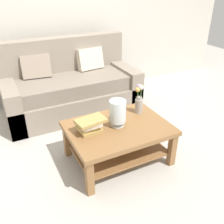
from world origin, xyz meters
TOP-DOWN VIEW (x-y plane):
  - ground_plane at (0.00, 0.00)m, footprint 10.00×10.00m
  - back_wall at (0.00, 1.65)m, footprint 6.40×0.12m
  - couch at (-0.15, 0.97)m, footprint 1.94×0.90m
  - coffee_table at (-0.09, -0.43)m, footprint 1.07×0.78m
  - book_stack_main at (-0.39, -0.39)m, footprint 0.32×0.23m
  - glass_hurricane_vase at (-0.09, -0.41)m, footprint 0.18×0.18m
  - flower_pitcher at (0.27, -0.26)m, footprint 0.10×0.10m

SIDE VIEW (x-z plane):
  - ground_plane at x=0.00m, z-range 0.00..0.00m
  - coffee_table at x=-0.09m, z-range 0.10..0.53m
  - couch at x=-0.15m, z-range -0.17..0.89m
  - book_stack_main at x=-0.39m, z-range 0.44..0.58m
  - flower_pitcher at x=0.27m, z-range 0.41..0.76m
  - glass_hurricane_vase at x=-0.09m, z-range 0.45..0.75m
  - back_wall at x=0.00m, z-range 0.00..2.70m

